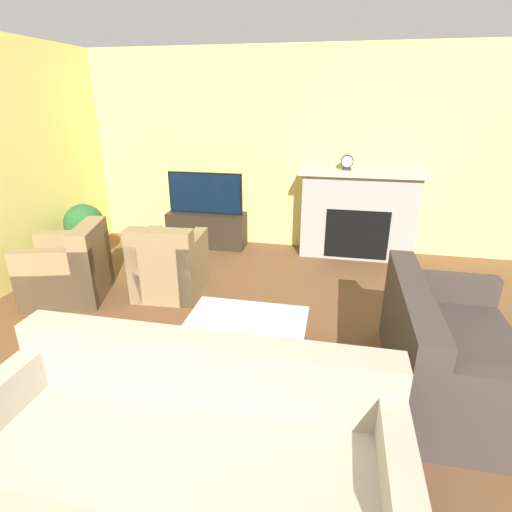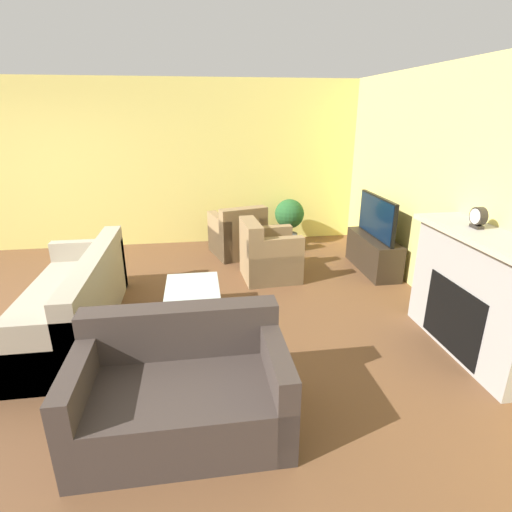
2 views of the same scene
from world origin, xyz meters
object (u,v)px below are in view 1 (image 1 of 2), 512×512
(couch_loveseat, at_px, (448,355))
(coffee_table, at_px, (247,322))
(armchair_by_window, at_px, (70,271))
(potted_plant, at_px, (85,227))
(armchair_accent, at_px, (169,268))
(tv, at_px, (205,193))
(couch_sectional, at_px, (189,450))
(mantel_clock, at_px, (347,162))

(couch_loveseat, height_order, coffee_table, couch_loveseat)
(armchair_by_window, distance_m, potted_plant, 1.03)
(armchair_accent, distance_m, coffee_table, 1.51)
(tv, bearing_deg, coffee_table, -65.24)
(couch_loveseat, bearing_deg, armchair_by_window, 77.99)
(couch_sectional, distance_m, potted_plant, 3.83)
(coffee_table, xyz_separation_m, mantel_clock, (0.74, 2.64, 0.93))
(armchair_by_window, height_order, coffee_table, armchair_by_window)
(armchair_accent, xyz_separation_m, coffee_table, (1.11, -1.02, 0.04))
(couch_sectional, bearing_deg, tv, 106.68)
(mantel_clock, bearing_deg, couch_loveseat, -73.71)
(tv, height_order, potted_plant, tv)
(potted_plant, bearing_deg, couch_loveseat, -22.83)
(mantel_clock, bearing_deg, coffee_table, -105.75)
(tv, bearing_deg, armchair_accent, -87.13)
(armchair_accent, xyz_separation_m, mantel_clock, (1.86, 1.61, 0.97))
(couch_loveseat, distance_m, potted_plant, 4.42)
(couch_sectional, height_order, coffee_table, couch_sectional)
(armchair_by_window, relative_size, coffee_table, 0.98)
(couch_loveseat, bearing_deg, armchair_accent, 67.63)
(tv, bearing_deg, armchair_by_window, -116.70)
(couch_loveseat, xyz_separation_m, armchair_accent, (-2.65, 1.09, 0.01))
(couch_sectional, distance_m, coffee_table, 1.26)
(armchair_by_window, distance_m, mantel_clock, 3.60)
(couch_loveseat, height_order, potted_plant, couch_loveseat)
(coffee_table, height_order, potted_plant, potted_plant)
(couch_loveseat, relative_size, potted_plant, 1.86)
(couch_sectional, relative_size, armchair_by_window, 2.33)
(tv, distance_m, armchair_accent, 1.64)
(couch_sectional, bearing_deg, armchair_accent, 115.22)
(coffee_table, bearing_deg, mantel_clock, 74.25)
(tv, height_order, armchair_accent, tv)
(mantel_clock, bearing_deg, couch_sectional, -101.39)
(couch_loveseat, relative_size, coffee_table, 1.53)
(couch_sectional, distance_m, armchair_by_window, 2.87)
(potted_plant, xyz_separation_m, mantel_clock, (3.28, 0.99, 0.79))
(potted_plant, bearing_deg, coffee_table, -32.98)
(tv, xyz_separation_m, couch_sectional, (1.15, -3.84, -0.50))
(couch_loveseat, bearing_deg, tv, 45.77)
(tv, relative_size, coffee_table, 1.12)
(potted_plant, distance_m, mantel_clock, 3.51)
(tv, height_order, armchair_by_window, tv)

